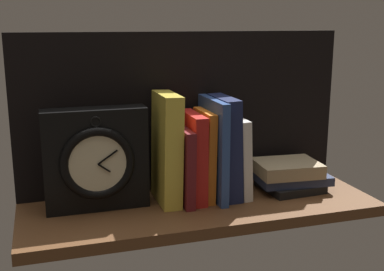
% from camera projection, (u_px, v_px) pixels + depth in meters
% --- Properties ---
extents(ground_plane, '(0.81, 0.27, 0.03)m').
position_uv_depth(ground_plane, '(201.00, 209.00, 1.12)').
color(ground_plane, brown).
extents(back_panel, '(0.81, 0.01, 0.38)m').
position_uv_depth(back_panel, '(185.00, 111.00, 1.20)').
color(back_panel, black).
rests_on(back_panel, ground_plane).
extents(book_yellow_seinlanguage, '(0.05, 0.13, 0.25)m').
position_uv_depth(book_yellow_seinlanguage, '(167.00, 149.00, 1.11)').
color(book_yellow_seinlanguage, gold).
rests_on(book_yellow_seinlanguage, ground_plane).
extents(book_maroon_dawkins, '(0.02, 0.16, 0.17)m').
position_uv_depth(book_maroon_dawkins, '(182.00, 164.00, 1.13)').
color(book_maroon_dawkins, maroon).
rests_on(book_maroon_dawkins, ground_plane).
extents(book_red_requiem, '(0.03, 0.14, 0.20)m').
position_uv_depth(book_red_requiem, '(193.00, 157.00, 1.13)').
color(book_red_requiem, red).
rests_on(book_red_requiem, ground_plane).
extents(book_orange_pandolfini, '(0.02, 0.12, 0.21)m').
position_uv_depth(book_orange_pandolfini, '(204.00, 155.00, 1.14)').
color(book_orange_pandolfini, orange).
rests_on(book_orange_pandolfini, ground_plane).
extents(book_blue_modern, '(0.02, 0.17, 0.23)m').
position_uv_depth(book_blue_modern, '(213.00, 149.00, 1.14)').
color(book_blue_modern, '#2D4C8E').
rests_on(book_blue_modern, ground_plane).
extents(book_navy_bierce, '(0.04, 0.14, 0.24)m').
position_uv_depth(book_navy_bierce, '(225.00, 147.00, 1.15)').
color(book_navy_bierce, '#192147').
rests_on(book_navy_bierce, ground_plane).
extents(book_white_catcher, '(0.03, 0.13, 0.19)m').
position_uv_depth(book_white_catcher, '(237.00, 156.00, 1.17)').
color(book_white_catcher, silver).
rests_on(book_white_catcher, ground_plane).
extents(framed_clock, '(0.22, 0.07, 0.22)m').
position_uv_depth(framed_clock, '(96.00, 160.00, 1.07)').
color(framed_clock, black).
rests_on(framed_clock, ground_plane).
extents(book_stack_side, '(0.19, 0.13, 0.07)m').
position_uv_depth(book_stack_side, '(289.00, 175.00, 1.21)').
color(book_stack_side, black).
rests_on(book_stack_side, ground_plane).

